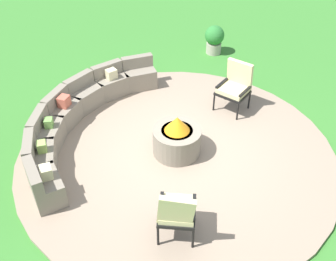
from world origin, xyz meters
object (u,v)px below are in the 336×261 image
Objects in this scene: fire_pit at (177,138)px; lounge_chair_front_right at (235,85)px; potted_plant_3 at (214,38)px; curved_stone_bench at (79,116)px; lounge_chair_front_left at (177,211)px.

fire_pit is 1.87m from lounge_chair_front_right.
lounge_chair_front_right is at bearing -138.85° from potted_plant_3.
lounge_chair_front_right is at bearing -39.97° from curved_stone_bench.
fire_pit is at bearing 85.80° from lounge_chair_front_right.
curved_stone_bench is 4.38m from potted_plant_3.
lounge_chair_front_right is at bearing 74.37° from lounge_chair_front_left.
lounge_chair_front_left is (-0.92, -3.01, 0.25)m from curved_stone_bench.
potted_plant_3 is (4.37, -0.33, 0.06)m from curved_stone_bench.
lounge_chair_front_left is 1.38× the size of potted_plant_3.
fire_pit is 0.21× the size of curved_stone_bench.
potted_plant_3 is (1.95, 1.70, -0.20)m from lounge_chair_front_right.
fire_pit is 1.87m from lounge_chair_front_left.
curved_stone_bench is (-0.57, 1.92, -0.02)m from fire_pit.
curved_stone_bench is at bearing 106.61° from fire_pit.
potted_plant_3 is (5.29, 2.68, -0.19)m from lounge_chair_front_left.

